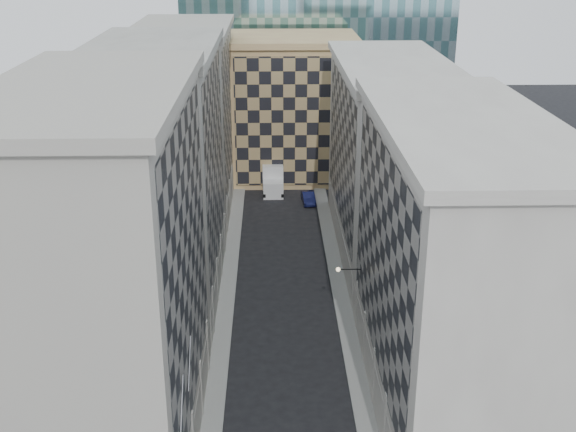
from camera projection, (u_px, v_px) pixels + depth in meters
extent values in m
cube|color=#999994|center=(226.00, 303.00, 65.05)|extent=(1.50, 100.00, 0.15)
cube|color=#999994|center=(342.00, 302.00, 65.29)|extent=(1.50, 100.00, 0.15)
cube|color=#A8A497|center=(106.00, 286.00, 43.06)|extent=(10.00, 22.00, 23.00)
cube|color=gray|center=(187.00, 263.00, 42.63)|extent=(0.25, 19.36, 18.00)
cube|color=#A8A497|center=(195.00, 422.00, 46.79)|extent=(0.45, 21.12, 3.20)
cube|color=#A8A497|center=(86.00, 89.00, 38.74)|extent=(10.80, 22.80, 0.70)
cylinder|color=#A8A497|center=(196.00, 389.00, 49.12)|extent=(0.90, 0.90, 4.40)
cylinder|color=#A8A497|center=(203.00, 346.00, 54.24)|extent=(0.90, 0.90, 4.40)
cube|color=gray|center=(159.00, 178.00, 63.72)|extent=(10.00, 22.00, 22.00)
cube|color=gray|center=(214.00, 161.00, 63.29)|extent=(0.25, 19.36, 17.00)
cube|color=gray|center=(217.00, 273.00, 67.26)|extent=(0.45, 21.12, 3.20)
cube|color=gray|center=(150.00, 48.00, 59.58)|extent=(10.80, 22.80, 0.70)
cylinder|color=gray|center=(208.00, 311.00, 59.36)|extent=(0.90, 0.90, 4.40)
cylinder|color=gray|center=(213.00, 281.00, 64.48)|extent=(0.90, 0.90, 4.40)
cylinder|color=gray|center=(217.00, 255.00, 69.60)|extent=(0.90, 0.90, 4.40)
cylinder|color=gray|center=(221.00, 233.00, 74.72)|extent=(0.90, 0.90, 4.40)
cube|color=#A8A497|center=(186.00, 123.00, 84.38)|extent=(10.00, 22.00, 21.00)
cube|color=gray|center=(227.00, 110.00, 83.95)|extent=(0.25, 19.36, 16.00)
cube|color=#A8A497|center=(229.00, 194.00, 87.74)|extent=(0.45, 21.12, 3.20)
cube|color=#A8A497|center=(181.00, 28.00, 80.42)|extent=(10.80, 22.80, 0.70)
cylinder|color=#A8A497|center=(224.00, 214.00, 79.84)|extent=(0.90, 0.90, 4.40)
cylinder|color=#A8A497|center=(227.00, 197.00, 84.96)|extent=(0.90, 0.90, 4.40)
cylinder|color=#A8A497|center=(229.00, 182.00, 90.08)|extent=(0.90, 0.90, 4.40)
cylinder|color=#A8A497|center=(231.00, 169.00, 95.20)|extent=(0.90, 0.90, 4.40)
cube|color=#AEA8A0|center=(454.00, 275.00, 47.84)|extent=(10.00, 26.00, 20.00)
cube|color=gray|center=(382.00, 256.00, 47.18)|extent=(0.25, 22.88, 15.00)
cube|color=#AEA8A0|center=(376.00, 383.00, 50.80)|extent=(0.45, 24.96, 3.20)
cube|color=#AEA8A0|center=(468.00, 123.00, 44.06)|extent=(10.80, 26.80, 0.70)
cylinder|color=#AEA8A0|center=(390.00, 423.00, 45.74)|extent=(0.90, 0.90, 4.40)
cylinder|color=#AEA8A0|center=(379.00, 376.00, 50.58)|extent=(0.90, 0.90, 4.40)
cylinder|color=#AEA8A0|center=(369.00, 338.00, 55.42)|extent=(0.90, 0.90, 4.40)
cylinder|color=#AEA8A0|center=(361.00, 305.00, 60.26)|extent=(0.90, 0.90, 4.40)
cube|color=#AEA8A0|center=(390.00, 163.00, 73.15)|extent=(10.00, 28.00, 19.00)
cube|color=gray|center=(342.00, 149.00, 72.49)|extent=(0.25, 24.64, 14.00)
cube|color=#AEA8A0|center=(341.00, 235.00, 75.93)|extent=(0.45, 26.88, 3.20)
cube|color=#AEA8A0|center=(395.00, 65.00, 69.56)|extent=(10.80, 28.80, 0.70)
cube|color=tan|center=(293.00, 110.00, 97.33)|extent=(16.00, 14.00, 18.00)
cube|color=tan|center=(295.00, 122.00, 90.72)|extent=(15.20, 0.25, 16.50)
cube|color=tan|center=(293.00, 39.00, 93.90)|extent=(16.80, 14.80, 0.80)
cube|color=#2D2723|center=(277.00, 56.00, 108.49)|extent=(6.00, 6.00, 28.00)
cylinder|color=gray|center=(182.00, 405.00, 37.94)|extent=(0.10, 2.33, 2.33)
cylinder|color=gray|center=(190.00, 363.00, 41.67)|extent=(0.10, 2.33, 2.33)
cylinder|color=black|center=(349.00, 269.00, 57.47)|extent=(1.80, 0.08, 0.08)
sphere|color=#FFE5B2|center=(338.00, 269.00, 57.45)|extent=(0.36, 0.36, 0.36)
cube|color=silver|center=(273.00, 189.00, 91.39)|extent=(2.55, 2.78, 2.06)
cube|color=silver|center=(273.00, 176.00, 93.89)|extent=(2.68, 4.15, 3.55)
cylinder|color=black|center=(264.00, 195.00, 90.69)|extent=(0.36, 1.03, 1.03)
cylinder|color=black|center=(282.00, 195.00, 90.76)|extent=(0.36, 1.03, 1.03)
cylinder|color=black|center=(264.00, 182.00, 95.58)|extent=(0.36, 1.03, 1.03)
cylinder|color=black|center=(281.00, 181.00, 95.66)|extent=(0.36, 1.03, 1.03)
imported|color=#10133B|center=(308.00, 198.00, 89.20)|extent=(1.78, 4.28, 1.38)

